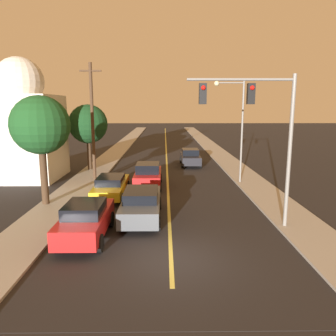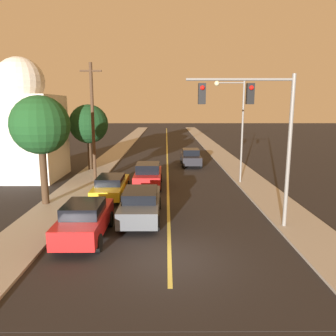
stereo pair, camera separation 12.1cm
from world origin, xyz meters
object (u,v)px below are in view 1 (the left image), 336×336
Objects in this scene: car_outer_lane_front at (86,220)px; car_outer_lane_second at (111,185)px; utility_pole_left at (92,120)px; car_near_lane_second at (148,175)px; tree_left_near at (40,126)px; tree_left_far at (88,124)px; car_near_lane_front at (141,203)px; streetlamp_right at (235,118)px; domed_building_left at (23,126)px; car_far_oncoming at (190,157)px; traffic_signal_mast at (259,120)px.

car_outer_lane_front is 6.82m from car_outer_lane_second.
car_near_lane_second is at bearing -25.88° from utility_pole_left.
tree_left_near is 10.54m from tree_left_far.
car_near_lane_front is at bearing -66.92° from tree_left_far.
car_near_lane_front is at bearing 48.37° from car_outer_lane_front.
tree_left_near is (-3.48, 4.84, 3.74)m from car_outer_lane_front.
tree_left_far is at bearing 132.34° from car_near_lane_second.
car_near_lane_front is at bearing -129.05° from streetlamp_right.
car_near_lane_second is at bearing 48.72° from car_outer_lane_second.
utility_pole_left reaches higher than car_near_lane_second.
car_outer_lane_front is at bearing -58.16° from domed_building_left.
tree_left_near reaches higher than car_outer_lane_front.
streetlamp_right is at bearing 21.98° from car_outer_lane_second.
tree_left_near is (-9.38, -12.99, 3.79)m from car_far_oncoming.
car_far_oncoming is 14.98m from domed_building_left.
streetlamp_right is (0.89, 9.07, -0.22)m from traffic_signal_mast.
tree_left_far is (-3.26, 8.55, 3.41)m from car_outer_lane_second.
domed_building_left reaches higher than car_near_lane_front.
utility_pole_left is (-2.01, 11.40, 3.77)m from car_outer_lane_front.
utility_pole_left is at bearing 154.12° from car_near_lane_second.
tree_left_far reaches higher than car_outer_lane_front.
car_near_lane_second is 0.88× the size of car_outer_lane_second.
car_outer_lane_second is at bearing -69.09° from tree_left_far.
domed_building_left reaches higher than tree_left_far.
car_near_lane_second is 7.50m from streetlamp_right.
tree_left_far is at bearing 107.53° from utility_pole_left.
car_outer_lane_second is 10.06m from streetlamp_right.
car_near_lane_front is 0.71× the size of streetlamp_right.
utility_pole_left reaches higher than car_outer_lane_second.
domed_building_left is (-5.58, 0.83, -0.51)m from utility_pole_left.
utility_pole_left reaches higher than tree_left_near.
streetlamp_right is at bearing 24.32° from tree_left_near.
car_near_lane_second is 8.77m from tree_left_far.
domed_building_left is (-13.49, -5.60, 3.31)m from car_far_oncoming.
car_near_lane_second is at bearing 90.00° from car_near_lane_front.
car_outer_lane_second is 0.75× the size of traffic_signal_mast.
utility_pole_left is 1.41× the size of tree_left_near.
traffic_signal_mast is (5.41, -1.32, 4.23)m from car_near_lane_front.
car_far_oncoming is 16.47m from tree_left_near.
domed_building_left reaches higher than car_far_oncoming.
car_outer_lane_front is 12.17m from utility_pole_left.
tree_left_near reaches higher than tree_left_far.
car_outer_lane_front is 0.73× the size of tree_left_near.
car_near_lane_second is 8.18m from tree_left_near.
car_outer_lane_front reaches higher than car_near_lane_front.
car_far_oncoming is 0.77× the size of tree_left_far.
car_outer_lane_second is 10.43m from traffic_signal_mast.
tree_left_near is at bearing -102.59° from utility_pole_left.
traffic_signal_mast is (7.62, -5.64, 4.34)m from car_outer_lane_second.
tree_left_near is at bearing -155.68° from streetlamp_right.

